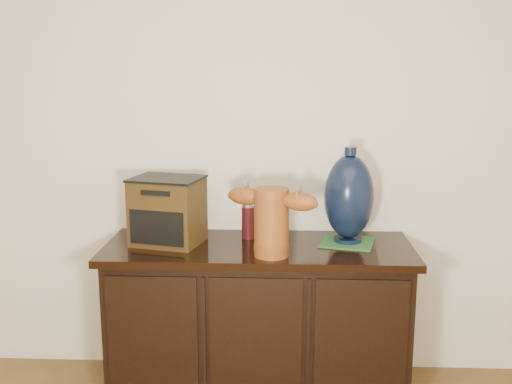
{
  "coord_description": "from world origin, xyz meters",
  "views": [
    {
      "loc": [
        0.11,
        -0.5,
        1.58
      ],
      "look_at": [
        -0.01,
        2.18,
        1.02
      ],
      "focal_mm": 42.0,
      "sensor_mm": 36.0,
      "label": 1
    }
  ],
  "objects_px": {
    "tv_radio": "(168,211)",
    "spray_can": "(248,220)",
    "sideboard": "(258,318)",
    "terracotta_vessel": "(272,218)",
    "lamp_base": "(349,197)"
  },
  "relations": [
    {
      "from": "sideboard",
      "to": "lamp_base",
      "type": "bearing_deg",
      "value": 7.88
    },
    {
      "from": "tv_radio",
      "to": "spray_can",
      "type": "distance_m",
      "value": 0.4
    },
    {
      "from": "terracotta_vessel",
      "to": "spray_can",
      "type": "xyz_separation_m",
      "value": [
        -0.12,
        0.28,
        -0.08
      ]
    },
    {
      "from": "sideboard",
      "to": "tv_radio",
      "type": "bearing_deg",
      "value": 177.65
    },
    {
      "from": "sideboard",
      "to": "terracotta_vessel",
      "type": "bearing_deg",
      "value": -67.84
    },
    {
      "from": "terracotta_vessel",
      "to": "spray_can",
      "type": "relative_size",
      "value": 2.28
    },
    {
      "from": "sideboard",
      "to": "lamp_base",
      "type": "distance_m",
      "value": 0.73
    },
    {
      "from": "tv_radio",
      "to": "lamp_base",
      "type": "relative_size",
      "value": 0.82
    },
    {
      "from": "terracotta_vessel",
      "to": "tv_radio",
      "type": "bearing_deg",
      "value": -176.18
    },
    {
      "from": "sideboard",
      "to": "lamp_base",
      "type": "height_order",
      "value": "lamp_base"
    },
    {
      "from": "terracotta_vessel",
      "to": "lamp_base",
      "type": "height_order",
      "value": "lamp_base"
    },
    {
      "from": "tv_radio",
      "to": "spray_can",
      "type": "bearing_deg",
      "value": 28.47
    },
    {
      "from": "sideboard",
      "to": "spray_can",
      "type": "bearing_deg",
      "value": 115.2
    },
    {
      "from": "sideboard",
      "to": "terracotta_vessel",
      "type": "xyz_separation_m",
      "value": [
        0.07,
        -0.16,
        0.54
      ]
    },
    {
      "from": "sideboard",
      "to": "tv_radio",
      "type": "height_order",
      "value": "tv_radio"
    }
  ]
}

